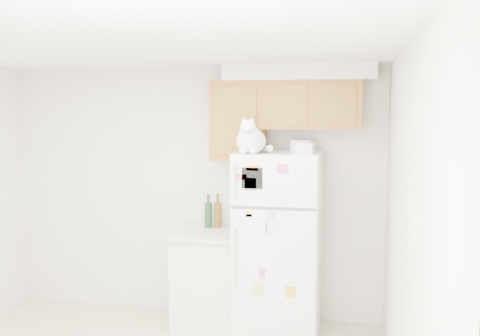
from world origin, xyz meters
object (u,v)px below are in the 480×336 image
(storage_box_front, at_px, (305,148))
(bottle_green, at_px, (208,211))
(refrigerator, at_px, (278,243))
(bottle_amber, at_px, (218,211))
(base_counter, at_px, (208,278))
(cat, at_px, (251,139))
(storage_box_back, at_px, (300,146))

(storage_box_front, relative_size, bottle_green, 0.45)
(refrigerator, height_order, bottle_amber, refrigerator)
(storage_box_front, distance_m, bottle_green, 1.23)
(base_counter, distance_m, bottle_green, 0.65)
(cat, relative_size, bottle_green, 1.40)
(cat, relative_size, bottle_amber, 1.38)
(cat, height_order, storage_box_front, cat)
(base_counter, bearing_deg, storage_box_back, 3.67)
(base_counter, bearing_deg, refrigerator, -6.09)
(storage_box_back, height_order, storage_box_front, storage_box_back)
(storage_box_front, relative_size, bottle_amber, 0.44)
(storage_box_back, xyz_separation_m, bottle_green, (-0.91, 0.12, -0.66))
(cat, distance_m, storage_box_front, 0.49)
(storage_box_back, relative_size, bottle_amber, 0.53)
(base_counter, relative_size, bottle_green, 2.76)
(refrigerator, bearing_deg, storage_box_back, 36.17)
(bottle_green, bearing_deg, storage_box_back, -7.24)
(cat, xyz_separation_m, storage_box_front, (0.46, 0.13, -0.08))
(base_counter, distance_m, storage_box_back, 1.55)
(base_counter, bearing_deg, bottle_amber, 73.23)
(storage_box_back, bearing_deg, base_counter, 173.36)
(cat, bearing_deg, base_counter, 146.43)
(storage_box_back, distance_m, bottle_green, 1.13)
(refrigerator, height_order, storage_box_front, storage_box_front)
(bottle_amber, bearing_deg, bottle_green, -175.45)
(refrigerator, relative_size, storage_box_front, 11.33)
(storage_box_back, distance_m, bottle_amber, 1.05)
(refrigerator, relative_size, bottle_amber, 5.04)
(cat, distance_m, bottle_amber, 0.98)
(cat, height_order, storage_box_back, cat)
(storage_box_front, bearing_deg, storage_box_back, 114.38)
(cat, bearing_deg, bottle_amber, 130.46)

